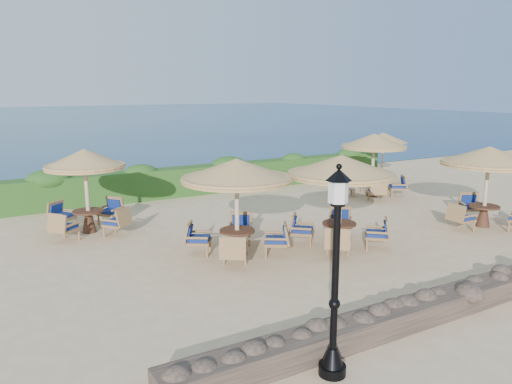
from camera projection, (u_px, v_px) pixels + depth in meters
name	position (u px, v px, depth m)	size (l,w,h in m)	color
ground	(317.00, 230.00, 16.05)	(120.00, 120.00, 0.00)	beige
sea	(37.00, 119.00, 75.36)	(160.00, 160.00, 0.00)	navy
hedge	(219.00, 178.00, 22.03)	(18.00, 0.90, 1.20)	#204817
stone_wall	(490.00, 289.00, 10.75)	(15.00, 0.65, 0.44)	brown
lamp_post	(335.00, 282.00, 7.61)	(0.44, 0.44, 3.31)	black
extra_parasol	(383.00, 138.00, 23.84)	(2.30, 2.30, 2.41)	beige
cafe_set_0	(237.00, 188.00, 13.27)	(3.00, 3.00, 2.65)	beige
cafe_set_1	(341.00, 182.00, 13.99)	(3.05, 3.05, 2.65)	beige
cafe_set_2	(488.00, 168.00, 16.06)	(3.00, 3.00, 2.65)	beige
cafe_set_3	(86.00, 179.00, 15.46)	(2.63, 2.63, 2.65)	beige
cafe_set_4	(373.00, 154.00, 20.72)	(2.75, 2.75, 2.65)	beige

